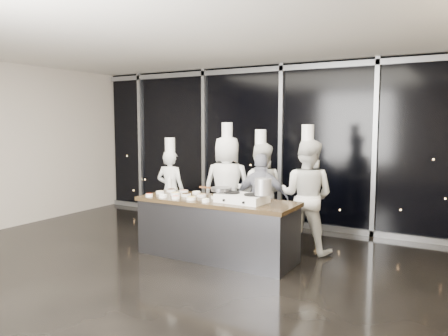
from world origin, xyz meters
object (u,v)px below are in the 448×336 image
at_px(chef_left, 227,186).
at_px(frying_pan, 221,189).
at_px(chef_center, 260,192).
at_px(stock_pot, 263,187).
at_px(stove, 242,198).
at_px(guest, 262,200).
at_px(chef_right, 307,196).
at_px(demo_counter, 216,228).
at_px(chef_far_left, 171,189).

bearing_deg(chef_left, frying_pan, 100.90).
xyz_separation_m(chef_left, chef_center, (0.63, 0.05, -0.06)).
height_order(frying_pan, stock_pot, stock_pot).
relative_size(stove, guest, 0.48).
height_order(stove, stock_pot, stock_pot).
bearing_deg(chef_right, stove, 58.44).
height_order(demo_counter, guest, guest).
bearing_deg(frying_pan, chef_left, 118.77).
relative_size(stock_pot, guest, 0.15).
height_order(stock_pot, chef_center, chef_center).
bearing_deg(chef_far_left, chef_center, 179.42).
height_order(stove, chef_right, chef_right).
bearing_deg(guest, chef_right, 161.65).
height_order(frying_pan, guest, guest).
xyz_separation_m(demo_counter, chef_right, (1.07, 0.97, 0.45)).
bearing_deg(stove, chef_right, 61.80).
height_order(stock_pot, chef_left, chef_left).
xyz_separation_m(chef_far_left, guest, (1.90, -0.03, -0.02)).
relative_size(stove, chef_left, 0.36).
bearing_deg(chef_right, chef_left, -5.74).
relative_size(chef_left, chef_right, 1.01).
relative_size(chef_far_left, guest, 1.15).
bearing_deg(chef_left, demo_counter, 97.61).
bearing_deg(chef_left, stove, 113.47).
bearing_deg(demo_counter, frying_pan, -15.51).
bearing_deg(stove, chef_left, 131.35).
height_order(frying_pan, chef_far_left, chef_far_left).
bearing_deg(demo_counter, chef_far_left, 148.36).
relative_size(chef_left, guest, 1.33).
height_order(chef_center, guest, chef_center).
bearing_deg(stock_pot, chef_far_left, 156.57).
relative_size(chef_center, guest, 1.25).
bearing_deg(chef_left, chef_far_left, -6.30).
relative_size(chef_left, chef_center, 1.06).
bearing_deg(guest, frying_pan, 56.88).
bearing_deg(chef_left, stock_pot, 122.16).
bearing_deg(chef_center, chef_far_left, -10.45).
bearing_deg(frying_pan, chef_right, 49.04).
xyz_separation_m(stove, chef_center, (-0.28, 1.22, -0.10)).
relative_size(demo_counter, chef_right, 1.22).
height_order(stove, chef_left, chef_left).
distance_m(demo_counter, chef_far_left, 1.90).
bearing_deg(chef_far_left, guest, 171.90).
height_order(frying_pan, chef_center, chef_center).
bearing_deg(chef_far_left, chef_right, 172.74).
distance_m(demo_counter, frying_pan, 0.62).
distance_m(frying_pan, chef_left, 1.29).
bearing_deg(chef_center, frying_pan, 69.01).
relative_size(chef_center, chef_right, 0.96).
height_order(stock_pot, chef_right, chef_right).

